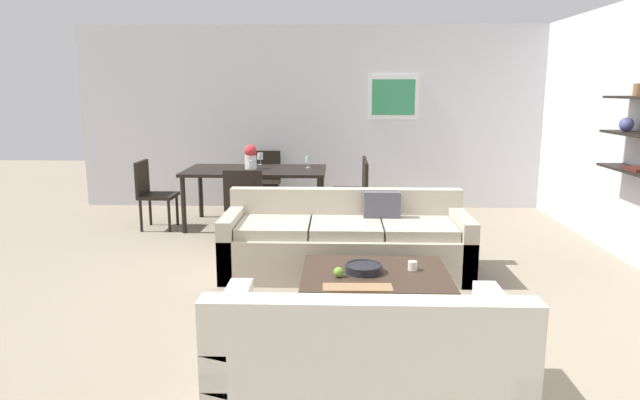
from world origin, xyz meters
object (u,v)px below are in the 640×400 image
(apple_on_coffee_table, at_px, (339,272))
(wine_glass_right_far, at_px, (308,160))
(dining_chair_right_near, at_px, (357,191))
(coffee_table, at_px, (375,295))
(candle_jar, at_px, (413,266))
(dining_chair_foot, at_px, (245,201))
(wine_glass_foot, at_px, (250,164))
(dining_chair_left_near, at_px, (152,190))
(sofa_beige, at_px, (346,243))
(decorative_bowl, at_px, (364,268))
(loveseat_white, at_px, (365,360))
(dining_table, at_px, (256,174))
(wine_glass_head, at_px, (260,156))
(dining_chair_head, at_px, (265,177))
(dining_chair_right_far, at_px, (356,185))
(centerpiece_vase, at_px, (251,157))

(apple_on_coffee_table, bearing_deg, wine_glass_right_far, 97.00)
(dining_chair_right_near, height_order, wine_glass_right_far, wine_glass_right_far)
(coffee_table, distance_m, candle_jar, 0.38)
(dining_chair_foot, relative_size, wine_glass_foot, 5.11)
(dining_chair_left_near, bearing_deg, dining_chair_right_near, 0.00)
(sofa_beige, relative_size, wine_glass_right_far, 14.84)
(dining_chair_left_near, bearing_deg, decorative_bowl, -47.88)
(loveseat_white, height_order, wine_glass_right_far, wine_glass_right_far)
(dining_table, bearing_deg, wine_glass_head, 90.00)
(sofa_beige, distance_m, loveseat_white, 2.46)
(dining_chair_head, xyz_separation_m, wine_glass_foot, (-0.00, -1.37, 0.37))
(coffee_table, distance_m, wine_glass_right_far, 3.37)
(dining_chair_head, bearing_deg, wine_glass_right_far, -49.47)
(loveseat_white, bearing_deg, dining_chair_left_near, 121.47)
(dining_chair_right_near, bearing_deg, wine_glass_head, 152.70)
(loveseat_white, relative_size, candle_jar, 23.11)
(apple_on_coffee_table, bearing_deg, candle_jar, 18.03)
(wine_glass_right_far, bearing_deg, dining_chair_right_near, -29.06)
(apple_on_coffee_table, relative_size, wine_glass_right_far, 0.49)
(dining_chair_left_near, height_order, wine_glass_right_far, wine_glass_right_far)
(wine_glass_head, bearing_deg, wine_glass_foot, -90.00)
(dining_table, distance_m, dining_chair_head, 0.93)
(dining_table, bearing_deg, apple_on_coffee_table, -71.36)
(sofa_beige, height_order, wine_glass_head, wine_glass_head)
(loveseat_white, bearing_deg, dining_chair_right_far, 89.01)
(candle_jar, bearing_deg, wine_glass_foot, 122.85)
(wine_glass_right_far, bearing_deg, wine_glass_foot, -139.57)
(apple_on_coffee_table, xyz_separation_m, centerpiece_vase, (-1.15, 3.24, 0.49))
(loveseat_white, distance_m, apple_on_coffee_table, 1.19)
(dining_chair_foot, relative_size, dining_chair_head, 1.00)
(coffee_table, xyz_separation_m, dining_chair_right_near, (-0.06, 2.87, 0.31))
(decorative_bowl, distance_m, dining_chair_right_far, 3.33)
(decorative_bowl, height_order, wine_glass_right_far, wine_glass_right_far)
(dining_chair_left_near, xyz_separation_m, wine_glass_head, (1.32, 0.68, 0.36))
(dining_table, relative_size, dining_chair_right_far, 2.07)
(apple_on_coffee_table, xyz_separation_m, dining_chair_foot, (-1.09, 2.31, 0.09))
(dining_chair_head, bearing_deg, dining_chair_right_far, -27.58)
(candle_jar, height_order, dining_table, dining_table)
(dining_table, bearing_deg, wine_glass_foot, -90.00)
(dining_table, relative_size, dining_chair_left_near, 2.07)
(decorative_bowl, distance_m, candle_jar, 0.39)
(decorative_bowl, bearing_deg, wine_glass_head, 109.85)
(dining_table, bearing_deg, sofa_beige, -59.07)
(dining_chair_head, bearing_deg, wine_glass_head, -90.00)
(dining_chair_left_near, distance_m, wine_glass_right_far, 2.05)
(sofa_beige, bearing_deg, coffee_table, -79.71)
(dining_chair_foot, relative_size, wine_glass_head, 5.38)
(coffee_table, bearing_deg, dining_chair_left_near, 133.11)
(centerpiece_vase, bearing_deg, dining_chair_right_far, 8.62)
(loveseat_white, distance_m, wine_glass_right_far, 4.59)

